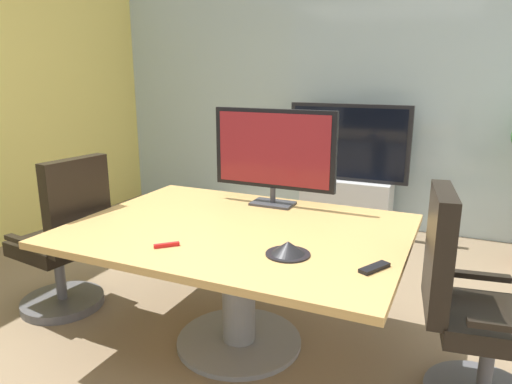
% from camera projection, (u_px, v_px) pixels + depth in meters
% --- Properties ---
extents(ground_plane, '(6.84, 6.84, 0.00)m').
position_uv_depth(ground_plane, '(206.00, 360.00, 2.71)').
color(ground_plane, '#7A664C').
extents(wall_back_glass_partition, '(5.48, 0.10, 2.87)m').
position_uv_depth(wall_back_glass_partition, '(344.00, 89.00, 4.92)').
color(wall_back_glass_partition, '#9EB2B7').
rests_on(wall_back_glass_partition, ground).
extents(conference_table, '(1.89, 1.39, 0.75)m').
position_uv_depth(conference_table, '(238.00, 255.00, 2.74)').
color(conference_table, '#B2894C').
rests_on(conference_table, ground).
extents(office_chair_left, '(0.62, 0.60, 1.09)m').
position_uv_depth(office_chair_left, '(66.00, 248.00, 3.17)').
color(office_chair_left, '#4C4C51').
rests_on(office_chair_left, ground).
extents(office_chair_right, '(0.63, 0.60, 1.09)m').
position_uv_depth(office_chair_right, '(470.00, 320.00, 2.26)').
color(office_chair_right, '#4C4C51').
rests_on(office_chair_right, ground).
extents(tv_monitor, '(0.84, 0.18, 0.64)m').
position_uv_depth(tv_monitor, '(274.00, 152.00, 3.06)').
color(tv_monitor, '#333338').
rests_on(tv_monitor, conference_table).
extents(wall_display_unit, '(1.20, 0.36, 1.31)m').
position_uv_depth(wall_display_unit, '(347.00, 190.00, 4.78)').
color(wall_display_unit, '#B7BABC').
rests_on(wall_display_unit, ground).
extents(conference_phone, '(0.22, 0.22, 0.07)m').
position_uv_depth(conference_phone, '(288.00, 249.00, 2.28)').
color(conference_phone, black).
rests_on(conference_phone, conference_table).
extents(remote_control, '(0.12, 0.17, 0.02)m').
position_uv_depth(remote_control, '(374.00, 268.00, 2.12)').
color(remote_control, black).
rests_on(remote_control, conference_table).
extents(whiteboard_marker, '(0.11, 0.11, 0.02)m').
position_uv_depth(whiteboard_marker, '(167.00, 245.00, 2.39)').
color(whiteboard_marker, red).
rests_on(whiteboard_marker, conference_table).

